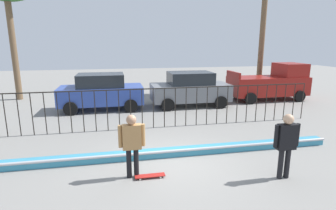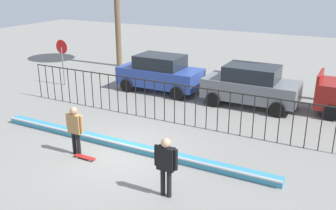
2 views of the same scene
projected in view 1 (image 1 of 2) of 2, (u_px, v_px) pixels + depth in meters
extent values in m
plane|color=gray|center=(170.00, 161.00, 8.14)|extent=(60.00, 60.00, 0.00)
cube|color=teal|center=(167.00, 152.00, 8.50)|extent=(11.00, 0.36, 0.22)
cylinder|color=#B2B2B7|center=(169.00, 151.00, 8.30)|extent=(11.00, 0.09, 0.09)
cylinder|color=black|center=(5.00, 115.00, 10.08)|extent=(0.04, 0.04, 1.67)
cylinder|color=black|center=(19.00, 115.00, 10.17)|extent=(0.04, 0.04, 1.67)
cylinder|color=black|center=(32.00, 114.00, 10.26)|extent=(0.04, 0.04, 1.67)
cylinder|color=black|center=(45.00, 113.00, 10.35)|extent=(0.04, 0.04, 1.67)
cylinder|color=black|center=(58.00, 113.00, 10.44)|extent=(0.04, 0.04, 1.67)
cylinder|color=black|center=(71.00, 112.00, 10.53)|extent=(0.04, 0.04, 1.67)
cylinder|color=black|center=(83.00, 112.00, 10.62)|extent=(0.04, 0.04, 1.67)
cylinder|color=black|center=(95.00, 111.00, 10.71)|extent=(0.04, 0.04, 1.67)
cylinder|color=black|center=(107.00, 110.00, 10.80)|extent=(0.04, 0.04, 1.67)
cylinder|color=black|center=(119.00, 110.00, 10.89)|extent=(0.04, 0.04, 1.67)
cylinder|color=black|center=(131.00, 109.00, 10.98)|extent=(0.04, 0.04, 1.67)
cylinder|color=black|center=(142.00, 109.00, 11.07)|extent=(0.04, 0.04, 1.67)
cylinder|color=black|center=(153.00, 108.00, 11.16)|extent=(0.04, 0.04, 1.67)
cylinder|color=black|center=(164.00, 108.00, 11.25)|extent=(0.04, 0.04, 1.67)
cylinder|color=black|center=(175.00, 107.00, 11.34)|extent=(0.04, 0.04, 1.67)
cylinder|color=black|center=(186.00, 107.00, 11.43)|extent=(0.04, 0.04, 1.67)
cylinder|color=black|center=(197.00, 106.00, 11.52)|extent=(0.04, 0.04, 1.67)
cylinder|color=black|center=(207.00, 106.00, 11.62)|extent=(0.04, 0.04, 1.67)
cylinder|color=black|center=(217.00, 105.00, 11.71)|extent=(0.04, 0.04, 1.67)
cylinder|color=black|center=(227.00, 105.00, 11.80)|extent=(0.04, 0.04, 1.67)
cylinder|color=black|center=(237.00, 104.00, 11.89)|extent=(0.04, 0.04, 1.67)
cylinder|color=black|center=(247.00, 104.00, 11.98)|extent=(0.04, 0.04, 1.67)
cylinder|color=black|center=(257.00, 103.00, 12.07)|extent=(0.04, 0.04, 1.67)
cylinder|color=black|center=(266.00, 103.00, 12.16)|extent=(0.04, 0.04, 1.67)
cylinder|color=black|center=(275.00, 102.00, 12.25)|extent=(0.04, 0.04, 1.67)
cylinder|color=black|center=(285.00, 102.00, 12.34)|extent=(0.04, 0.04, 1.67)
cylinder|color=black|center=(294.00, 102.00, 12.43)|extent=(0.04, 0.04, 1.67)
cylinder|color=black|center=(303.00, 101.00, 12.52)|extent=(0.04, 0.04, 1.67)
cube|color=black|center=(153.00, 89.00, 10.98)|extent=(14.00, 0.04, 0.04)
cylinder|color=black|center=(129.00, 163.00, 7.08)|extent=(0.13, 0.13, 0.80)
cylinder|color=black|center=(136.00, 163.00, 7.11)|extent=(0.13, 0.13, 0.80)
cube|color=#A87A47|center=(132.00, 137.00, 6.93)|extent=(0.48, 0.21, 0.66)
sphere|color=#A87A5B|center=(131.00, 120.00, 6.83)|extent=(0.26, 0.26, 0.26)
cylinder|color=#A87A47|center=(120.00, 136.00, 6.87)|extent=(0.10, 0.10, 0.59)
cylinder|color=#A87A47|center=(143.00, 135.00, 6.98)|extent=(0.10, 0.10, 0.59)
cube|color=#A51E19|center=(150.00, 176.00, 7.12)|extent=(0.80, 0.20, 0.02)
cylinder|color=silver|center=(160.00, 175.00, 7.25)|extent=(0.05, 0.03, 0.05)
cylinder|color=silver|center=(161.00, 177.00, 7.11)|extent=(0.05, 0.03, 0.05)
cylinder|color=silver|center=(140.00, 176.00, 7.15)|extent=(0.05, 0.03, 0.05)
cylinder|color=silver|center=(140.00, 179.00, 7.01)|extent=(0.05, 0.03, 0.05)
cylinder|color=black|center=(281.00, 164.00, 7.03)|extent=(0.14, 0.14, 0.81)
cylinder|color=black|center=(287.00, 163.00, 7.07)|extent=(0.14, 0.14, 0.81)
cube|color=black|center=(287.00, 137.00, 6.88)|extent=(0.49, 0.21, 0.67)
sphere|color=tan|center=(289.00, 119.00, 6.78)|extent=(0.26, 0.26, 0.26)
cylinder|color=black|center=(276.00, 136.00, 6.82)|extent=(0.11, 0.11, 0.60)
cylinder|color=black|center=(297.00, 135.00, 6.93)|extent=(0.11, 0.11, 0.60)
cube|color=#2D479E|center=(101.00, 95.00, 14.26)|extent=(4.30, 1.90, 0.90)
cube|color=#1E2328|center=(101.00, 80.00, 14.08)|extent=(2.37, 1.71, 0.66)
cylinder|color=black|center=(129.00, 99.00, 15.55)|extent=(0.68, 0.22, 0.68)
cylinder|color=black|center=(131.00, 106.00, 13.73)|extent=(0.68, 0.22, 0.68)
cylinder|color=black|center=(76.00, 101.00, 14.98)|extent=(0.68, 0.22, 0.68)
cylinder|color=black|center=(71.00, 109.00, 13.17)|extent=(0.68, 0.22, 0.68)
cube|color=slate|center=(190.00, 92.00, 15.09)|extent=(4.30, 1.90, 0.90)
cube|color=#1E2328|center=(190.00, 78.00, 14.91)|extent=(2.37, 1.71, 0.66)
cylinder|color=black|center=(209.00, 96.00, 16.38)|extent=(0.68, 0.22, 0.68)
cylinder|color=black|center=(221.00, 102.00, 14.57)|extent=(0.68, 0.22, 0.68)
cylinder|color=black|center=(161.00, 98.00, 15.82)|extent=(0.68, 0.22, 0.68)
cylinder|color=black|center=(168.00, 105.00, 14.00)|extent=(0.68, 0.22, 0.68)
cube|color=maroon|center=(267.00, 86.00, 16.68)|extent=(4.70, 1.90, 1.10)
cube|color=maroon|center=(290.00, 70.00, 16.74)|extent=(1.50, 1.75, 0.80)
cube|color=maroon|center=(233.00, 75.00, 16.07)|extent=(0.12, 1.75, 0.36)
cylinder|color=black|center=(281.00, 91.00, 18.02)|extent=(0.68, 0.22, 0.68)
cylinder|color=black|center=(299.00, 96.00, 16.20)|extent=(0.68, 0.22, 0.68)
cylinder|color=black|center=(236.00, 93.00, 17.40)|extent=(0.68, 0.22, 0.68)
cylinder|color=black|center=(250.00, 98.00, 15.58)|extent=(0.68, 0.22, 0.68)
cylinder|color=brown|center=(262.00, 35.00, 17.87)|extent=(0.36, 0.36, 7.89)
cylinder|color=brown|center=(14.00, 52.00, 16.35)|extent=(0.36, 0.36, 5.82)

